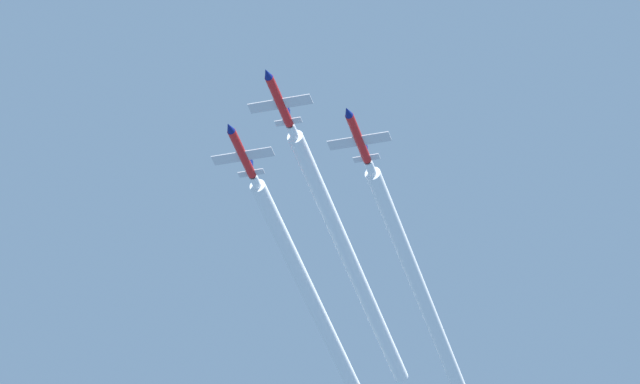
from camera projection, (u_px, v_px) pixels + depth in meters
jet_lead at (279, 99)px, 260.85m from camera, size 7.74×11.27×2.71m
jet_left_wingman at (358, 136)px, 264.92m from camera, size 7.74×11.27×2.71m
jet_right_wingman at (241, 152)px, 268.16m from camera, size 7.74×11.27×2.71m
smoke_trail_lead at (350, 261)px, 288.38m from camera, size 2.03×60.38×2.03m
smoke_trail_left_wingman at (426, 304)px, 294.70m from camera, size 2.03×66.16×2.03m
smoke_trail_right_wingman at (307, 290)px, 292.73m from camera, size 2.03×52.76×2.03m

